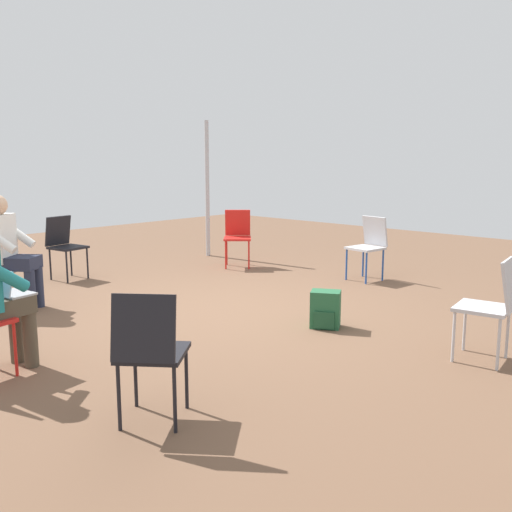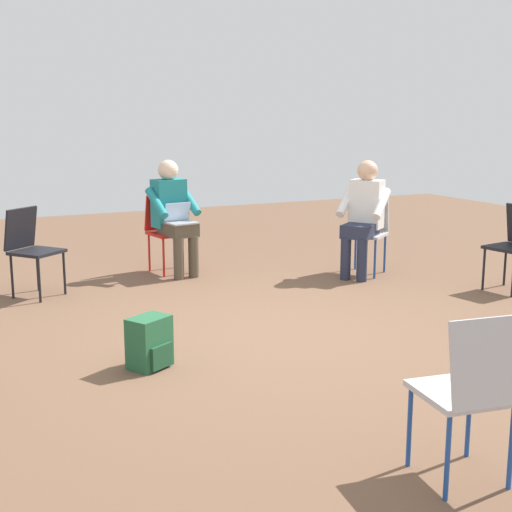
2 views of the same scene
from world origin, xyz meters
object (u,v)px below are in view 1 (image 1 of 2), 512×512
at_px(chair_northeast, 238,234).
at_px(chair_north, 64,243).
at_px(chair_east, 369,243).
at_px(backpack_near_laptop_user, 325,311).
at_px(person_in_white, 8,246).
at_px(chair_south, 493,302).
at_px(chair_southwest, 150,347).

xyz_separation_m(chair_northeast, chair_north, (-2.24, 1.08, 0.00)).
bearing_deg(chair_northeast, chair_east, 151.25).
bearing_deg(backpack_near_laptop_user, chair_north, 98.04).
relative_size(chair_northeast, person_in_white, 0.69).
bearing_deg(chair_south, chair_southwest, 147.62).
distance_m(chair_south, backpack_near_laptop_user, 1.58).
bearing_deg(chair_north, person_in_white, 30.61).
xyz_separation_m(chair_north, chair_south, (0.67, -5.46, 0.00)).
relative_size(chair_east, chair_south, 1.00).
bearing_deg(person_in_white, chair_north, -176.94).
height_order(chair_north, person_in_white, person_in_white).
height_order(chair_north, chair_southwest, same).
distance_m(chair_south, person_in_white, 4.84).
distance_m(chair_southwest, person_in_white, 3.42).
height_order(chair_east, person_in_white, person_in_white).
bearing_deg(person_in_white, backpack_near_laptop_user, 84.03).
distance_m(chair_northeast, chair_east, 2.03).
xyz_separation_m(chair_south, person_in_white, (-1.87, 4.46, 0.20)).
bearing_deg(chair_southwest, chair_northeast, 90.86).
relative_size(chair_north, chair_east, 1.00).
relative_size(chair_northeast, backpack_near_laptop_user, 2.36).
bearing_deg(chair_southwest, backpack_near_laptop_user, 62.12).
bearing_deg(chair_south, chair_east, 40.86).
xyz_separation_m(chair_southwest, person_in_white, (0.65, 3.35, 0.20)).
relative_size(chair_north, chair_south, 1.00).
xyz_separation_m(person_in_white, backpack_near_laptop_user, (1.75, -2.93, -0.54)).
bearing_deg(chair_southwest, chair_south, 28.30).
bearing_deg(backpack_near_laptop_user, chair_northeast, 59.41).
bearing_deg(chair_south, chair_northeast, 61.88).
distance_m(chair_northeast, person_in_white, 3.43).
bearing_deg(chair_northeast, backpack_near_laptop_user, 106.24).
xyz_separation_m(chair_northeast, chair_east, (0.51, -1.97, 0.00)).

